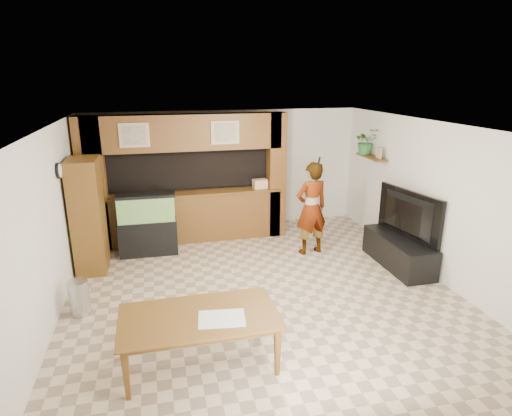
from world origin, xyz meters
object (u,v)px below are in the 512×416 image
object	(u,v)px
pantry_cabinet	(88,216)
person	(311,209)
dining_table	(201,342)
television	(402,215)
aquarium	(148,225)

from	to	relation	value
pantry_cabinet	person	xyz separation A→B (m)	(4.01, -0.22, -0.10)
pantry_cabinet	person	bearing A→B (deg)	-3.15
pantry_cabinet	dining_table	world-z (taller)	pantry_cabinet
television	dining_table	xyz separation A→B (m)	(-3.79, -1.98, -0.64)
television	dining_table	distance (m)	4.32
aquarium	television	world-z (taller)	television
person	pantry_cabinet	bearing A→B (deg)	-13.47
aquarium	television	distance (m)	4.68
television	aquarium	bearing A→B (deg)	59.68
television	dining_table	size ratio (longest dim) A/B	0.81
pantry_cabinet	aquarium	distance (m)	1.14
pantry_cabinet	person	world-z (taller)	pantry_cabinet
dining_table	television	bearing A→B (deg)	27.19
pantry_cabinet	person	distance (m)	4.02
aquarium	dining_table	bearing A→B (deg)	-79.58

